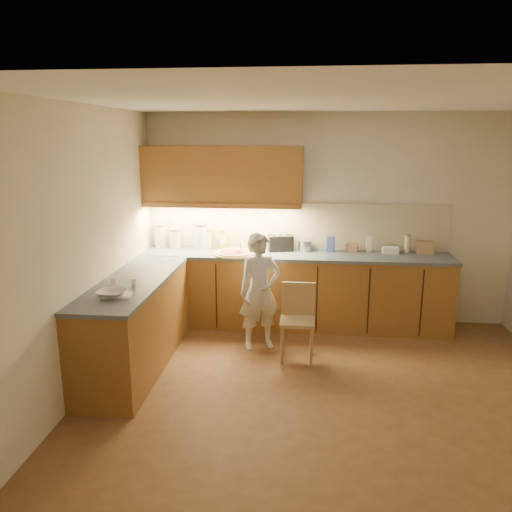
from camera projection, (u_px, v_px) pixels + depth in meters
The scene contains 24 objects.
room at pixel (335, 214), 4.21m from camera, with size 4.54×4.50×2.62m.
l_counter at pixel (246, 300), 5.79m from camera, with size 3.77×2.62×0.92m.
backsplash at pixel (296, 226), 6.28m from camera, with size 3.75×0.02×0.58m, color beige.
upper_cabinets at pixel (222, 175), 6.06m from camera, with size 1.95×0.36×0.73m.
pizza_on_board at pixel (234, 253), 6.00m from camera, with size 0.49×0.49×0.20m.
child at pixel (260, 291), 5.48m from camera, with size 0.47×0.31×1.30m, color silver.
wooden_chair at pixel (298, 315), 5.29m from camera, with size 0.36×0.36×0.80m.
mixing_bowl at pixel (112, 294), 4.43m from camera, with size 0.25×0.25×0.06m, color silver.
canister_a at pixel (160, 236), 6.37m from camera, with size 0.15×0.15×0.30m.
canister_b at pixel (175, 238), 6.33m from camera, with size 0.15×0.15×0.25m.
canister_c at pixel (201, 236), 6.29m from camera, with size 0.17×0.17×0.32m.
canister_d at pixel (206, 239), 6.35m from camera, with size 0.15×0.15×0.25m.
oil_jug at pixel (224, 238), 6.28m from camera, with size 0.11×0.08×0.30m.
toaster at pixel (281, 243), 6.21m from camera, with size 0.33×0.24×0.20m.
steel_pot at pixel (305, 246), 6.20m from camera, with size 0.18×0.18×0.14m.
blue_box at pixel (331, 244), 6.15m from camera, with size 0.10×0.07×0.19m, color #304B92.
card_box_a at pixel (352, 248), 6.16m from camera, with size 0.13×0.10×0.10m, color #9A6E53.
white_bottle at pixel (369, 244), 6.14m from camera, with size 0.06×0.06×0.19m, color white.
flat_pack at pixel (390, 250), 6.09m from camera, with size 0.19×0.13×0.08m, color white.
tall_jar at pixel (407, 244), 6.07m from camera, with size 0.07×0.07×0.23m.
card_box_b at pixel (425, 247), 6.07m from camera, with size 0.19×0.15×0.15m, color tan.
dough_cloth at pixel (117, 295), 4.46m from camera, with size 0.25×0.20×0.02m, color white.
spice_jar_a at pixel (114, 281), 4.80m from camera, with size 0.06×0.06×0.07m, color white.
spice_jar_b at pixel (134, 282), 4.76m from camera, with size 0.05×0.05×0.07m, color white.
Camera 1 is at (-0.24, -4.22, 2.32)m, focal length 35.00 mm.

